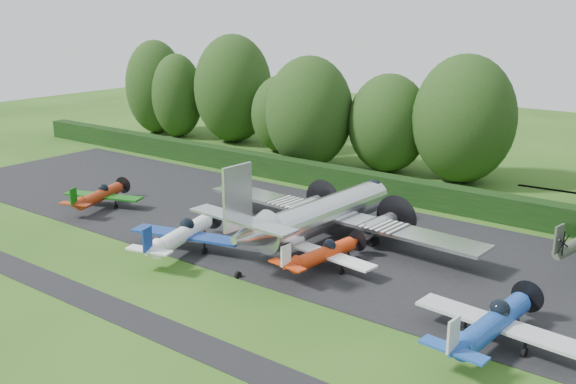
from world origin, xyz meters
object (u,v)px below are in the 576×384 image
Objects in this scene: light_plane_red at (100,195)px; light_plane_blue at (493,324)px; light_plane_orange at (323,254)px; transport_plane at (323,214)px; light_plane_white at (182,235)px.

light_plane_red is 0.84× the size of light_plane_blue.
transport_plane is at bearing 117.30° from light_plane_orange.
light_plane_orange is 11.88m from light_plane_blue.
light_plane_blue reaches higher than light_plane_red.
light_plane_red is (-18.42, -4.26, -0.91)m from transport_plane.
light_plane_white reaches higher than light_plane_red.
transport_plane is 9.45m from light_plane_white.
light_plane_white is 9.44m from light_plane_orange.
light_plane_white is 1.18× the size of light_plane_orange.
light_plane_white is 0.98× the size of light_plane_blue.
light_plane_white is at bearing -134.19° from transport_plane.
light_plane_orange is at bearing 33.30° from light_plane_white.
light_plane_white is at bearing 174.85° from light_plane_blue.
light_plane_blue reaches higher than light_plane_orange.
transport_plane is 16.01m from light_plane_blue.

